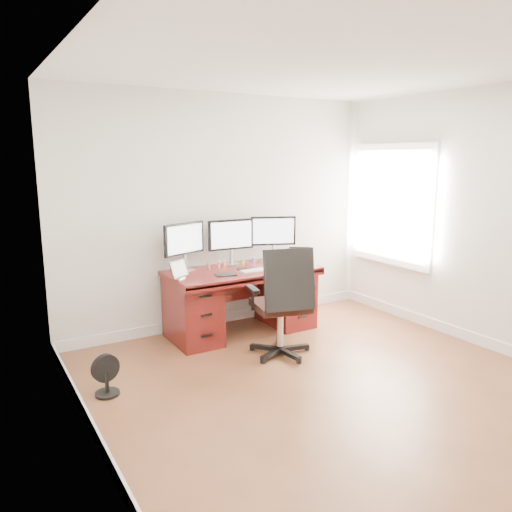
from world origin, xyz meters
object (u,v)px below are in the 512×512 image
office_chair (282,321)px  monitor_center (231,236)px  desk (241,298)px  floor_fan (106,376)px  keyboard (254,270)px

office_chair → monitor_center: (-0.01, 1.07, 0.71)m
desk → floor_fan: (-1.74, -0.78, -0.23)m
desk → monitor_center: bearing=90.0°
monitor_center → keyboard: (0.06, -0.42, -0.33)m
monitor_center → desk: bearing=-85.5°
keyboard → desk: bearing=104.2°
floor_fan → monitor_center: 2.21m
office_chair → floor_fan: (-1.74, 0.05, -0.20)m
office_chair → keyboard: (0.05, 0.65, 0.38)m
office_chair → monitor_center: 1.29m
monitor_center → floor_fan: bearing=-145.0°
floor_fan → office_chair: bearing=-13.7°
floor_fan → keyboard: keyboard is taller
floor_fan → monitor_center: size_ratio=0.64×
desk → office_chair: size_ratio=1.50×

